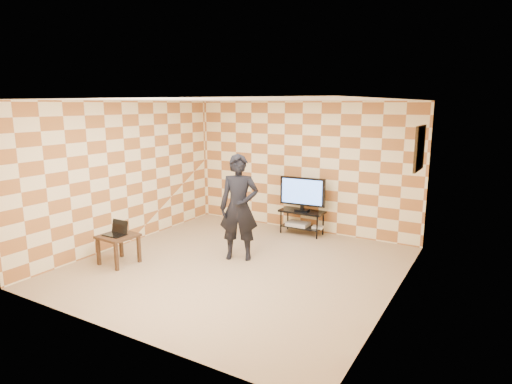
{
  "coord_description": "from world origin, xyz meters",
  "views": [
    {
      "loc": [
        3.64,
        -5.65,
        2.64
      ],
      "look_at": [
        0.0,
        0.6,
        1.15
      ],
      "focal_mm": 30.0,
      "sensor_mm": 36.0,
      "label": 1
    }
  ],
  "objects_px": {
    "tv_stand": "(302,217)",
    "person": "(239,207)",
    "tv": "(302,192)",
    "side_table": "(118,240)"
  },
  "relations": [
    {
      "from": "tv_stand",
      "to": "tv",
      "type": "xyz_separation_m",
      "value": [
        -0.0,
        -0.0,
        0.52
      ]
    },
    {
      "from": "tv_stand",
      "to": "side_table",
      "type": "bearing_deg",
      "value": -122.59
    },
    {
      "from": "tv_stand",
      "to": "side_table",
      "type": "xyz_separation_m",
      "value": [
        -1.97,
        -3.08,
        0.05
      ]
    },
    {
      "from": "tv_stand",
      "to": "tv",
      "type": "bearing_deg",
      "value": -94.28
    },
    {
      "from": "side_table",
      "to": "person",
      "type": "relative_size",
      "value": 0.32
    },
    {
      "from": "side_table",
      "to": "person",
      "type": "height_order",
      "value": "person"
    },
    {
      "from": "tv",
      "to": "side_table",
      "type": "height_order",
      "value": "tv"
    },
    {
      "from": "person",
      "to": "side_table",
      "type": "bearing_deg",
      "value": -167.1
    },
    {
      "from": "tv_stand",
      "to": "person",
      "type": "height_order",
      "value": "person"
    },
    {
      "from": "tv",
      "to": "person",
      "type": "height_order",
      "value": "person"
    }
  ]
}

